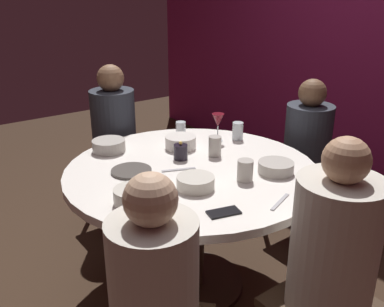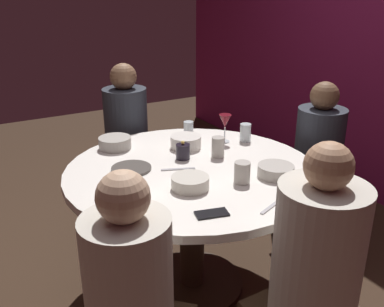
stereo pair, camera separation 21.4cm
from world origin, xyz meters
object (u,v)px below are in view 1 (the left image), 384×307
object	(u,v)px
seated_diner_back	(307,143)
bowl_salad_center	(181,142)
bowl_serving_large	(134,196)
cup_by_left_diner	(215,146)
bowl_rice_portion	(196,182)
cup_by_right_diner	(238,131)
seated_diner_left	(114,130)
bowl_sauce_side	(276,167)
bowl_small_white	(109,146)
cup_near_candle	(181,130)
candle_holder	(181,152)
cell_phone	(224,212)
seated_diner_front_right	(154,285)
cup_center_front	(245,170)
seated_diner_right	(334,251)
dinner_plate	(131,171)
wine_glass	(218,121)

from	to	relation	value
seated_diner_back	bowl_salad_center	size ratio (longest dim) A/B	6.10
bowl_serving_large	cup_by_left_diner	bearing A→B (deg)	109.49
seated_diner_back	bowl_rice_portion	xyz separation A→B (m)	(0.21, -1.08, 0.09)
bowl_serving_large	cup_by_right_diner	size ratio (longest dim) A/B	1.64
seated_diner_left	bowl_sauce_side	size ratio (longest dim) A/B	6.42
bowl_small_white	cup_near_candle	world-z (taller)	cup_near_candle
bowl_salad_center	seated_diner_back	bearing A→B (deg)	71.31
candle_holder	bowl_sauce_side	bearing A→B (deg)	32.99
cell_phone	cup_by_right_diner	world-z (taller)	cup_by_right_diner
seated_diner_left	bowl_rice_portion	world-z (taller)	seated_diner_left
candle_holder	bowl_rice_portion	distance (m)	0.38
seated_diner_front_right	cup_center_front	xyz separation A→B (m)	(-0.35, 0.75, 0.12)
seated_diner_right	bowl_salad_center	distance (m)	1.19
bowl_serving_large	cup_center_front	distance (m)	0.57
seated_diner_right	seated_diner_front_right	bearing A→B (deg)	67.10
bowl_serving_large	bowl_sauce_side	size ratio (longest dim) A/B	0.99
seated_diner_back	cup_center_front	bearing A→B (deg)	18.85
seated_diner_right	cup_near_candle	xyz separation A→B (m)	(-1.32, 0.22, 0.09)
seated_diner_right	cup_center_front	world-z (taller)	seated_diner_right
cell_phone	cup_by_right_diner	bearing A→B (deg)	-30.82
seated_diner_front_right	cup_by_left_diner	distance (m)	1.09
cell_phone	seated_diner_front_right	bearing A→B (deg)	124.10
seated_diner_right	seated_diner_front_right	distance (m)	0.69
seated_diner_left	dinner_plate	world-z (taller)	seated_diner_left
candle_holder	bowl_small_white	size ratio (longest dim) A/B	0.55
cup_near_candle	cup_center_front	distance (m)	0.72
bowl_salad_center	cup_near_candle	size ratio (longest dim) A/B	1.69
bowl_small_white	candle_holder	bearing A→B (deg)	37.14
wine_glass	cup_by_right_diner	distance (m)	0.15
wine_glass	cup_by_left_diner	distance (m)	0.26
seated_diner_right	bowl_serving_large	world-z (taller)	seated_diner_right
cell_phone	bowl_small_white	distance (m)	0.96
seated_diner_back	cell_phone	bearing A→B (deg)	22.76
dinner_plate	bowl_small_white	bearing A→B (deg)	172.69
seated_diner_left	bowl_serving_large	distance (m)	1.17
seated_diner_front_right	dinner_plate	bearing A→B (deg)	21.02
candle_holder	cup_center_front	size ratio (longest dim) A/B	0.99
wine_glass	bowl_sauce_side	world-z (taller)	wine_glass
cell_phone	bowl_rice_portion	xyz separation A→B (m)	(-0.26, 0.05, 0.03)
seated_diner_front_right	wine_glass	xyz separation A→B (m)	(-0.87, 1.01, 0.19)
seated_diner_back	cup_near_candle	distance (m)	0.85
seated_diner_back	cup_by_right_diner	bearing A→B (deg)	-22.98
dinner_plate	bowl_small_white	distance (m)	0.35
seated_diner_front_right	cup_by_left_diner	bearing A→B (deg)	-5.41
seated_diner_back	seated_diner_right	bearing A→B (deg)	43.43
wine_glass	bowl_rice_portion	xyz separation A→B (m)	(0.45, -0.51, -0.10)
seated_diner_left	bowl_serving_large	size ratio (longest dim) A/B	6.47
bowl_salad_center	bowl_rice_portion	xyz separation A→B (m)	(0.49, -0.26, -0.01)
candle_holder	bowl_serving_large	distance (m)	0.55
bowl_rice_portion	seated_diner_back	bearing A→B (deg)	101.02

